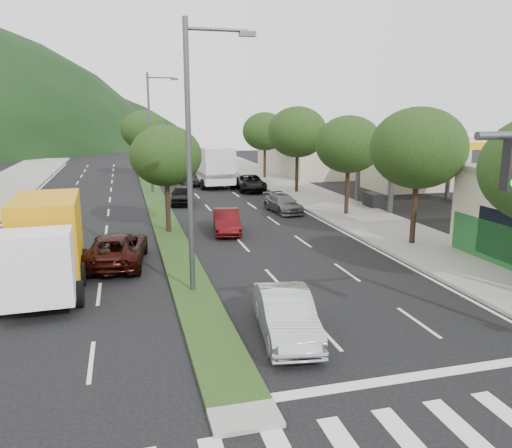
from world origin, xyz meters
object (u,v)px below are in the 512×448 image
object	(u,v)px
box_truck	(46,246)
car_queue_a	(182,195)
tree_r_b	(418,148)
streetlight_mid	(152,127)
tree_r_e	(265,131)
suv_maroon	(117,249)
tree_r_c	(349,144)
car_queue_e	(189,178)
motorhome	(209,163)
tree_r_d	(297,132)
tree_med_near	(166,156)
streetlight_near	(194,146)
car_queue_c	(227,221)
tree_med_far	(144,130)
car_queue_b	(283,203)
sedan_silver	(286,315)
car_queue_d	(251,183)

from	to	relation	value
box_truck	car_queue_a	bearing A→B (deg)	-114.98
tree_r_b	streetlight_mid	size ratio (longest dim) A/B	0.69
tree_r_e	tree_r_b	bearing A→B (deg)	-90.00
tree_r_e	suv_maroon	world-z (taller)	tree_r_e
tree_r_c	box_truck	world-z (taller)	tree_r_c
car_queue_e	motorhome	world-z (taller)	motorhome
tree_r_c	car_queue_e	size ratio (longest dim) A/B	1.70
tree_r_d	tree_med_near	size ratio (longest dim) A/B	1.19
streetlight_near	motorhome	size ratio (longest dim) A/B	1.01
tree_r_e	motorhome	size ratio (longest dim) A/B	0.68
car_queue_c	car_queue_e	xyz separation A→B (m)	(0.50, 20.00, -0.02)
suv_maroon	car_queue_c	world-z (taller)	suv_maroon
car_queue_c	motorhome	size ratio (longest dim) A/B	0.41
tree_r_c	motorhome	bearing A→B (deg)	109.65
tree_r_e	tree_med_far	distance (m)	12.65
tree_r_e	car_queue_b	xyz separation A→B (m)	(-3.71, -17.70, -4.29)
sedan_silver	streetlight_near	bearing A→B (deg)	121.32
tree_r_c	suv_maroon	distance (m)	17.08
tree_r_b	car_queue_a	bearing A→B (deg)	123.50
car_queue_a	car_queue_b	world-z (taller)	car_queue_a
car_queue_a	car_queue_c	size ratio (longest dim) A/B	1.00
sedan_silver	car_queue_d	xyz separation A→B (m)	(6.28, 28.94, -0.02)
tree_r_e	car_queue_c	size ratio (longest dim) A/B	1.64
car_queue_a	car_queue_e	xyz separation A→B (m)	(1.88, 10.00, -0.05)
car_queue_b	streetlight_near	bearing A→B (deg)	-124.71
tree_r_b	box_truck	xyz separation A→B (m)	(-17.42, -1.81, -3.40)
motorhome	car_queue_a	bearing A→B (deg)	-113.04
suv_maroon	tree_med_near	bearing A→B (deg)	-110.00
tree_r_c	tree_r_e	size ratio (longest dim) A/B	0.97
car_queue_d	car_queue_a	bearing A→B (deg)	-137.45
tree_r_b	tree_med_far	bearing A→B (deg)	110.56
tree_r_d	car_queue_b	world-z (taller)	tree_r_d
car_queue_b	car_queue_c	distance (m)	7.10
tree_med_near	car_queue_e	xyz separation A→B (m)	(3.75, 19.30, -3.78)
sedan_silver	motorhome	size ratio (longest dim) A/B	0.44
tree_med_near	tree_med_far	bearing A→B (deg)	90.00
tree_r_e	car_queue_e	size ratio (longest dim) A/B	1.76
tree_r_d	streetlight_near	world-z (taller)	streetlight_near
streetlight_mid	car_queue_a	distance (m)	7.69
sedan_silver	motorhome	bearing A→B (deg)	91.81
car_queue_a	car_queue_c	world-z (taller)	car_queue_a
tree_r_d	tree_med_near	distance (m)	16.99
tree_r_c	tree_r_d	xyz separation A→B (m)	(0.00, 10.00, 0.43)
tree_r_d	car_queue_a	distance (m)	11.40
sedan_silver	tree_r_c	bearing A→B (deg)	67.26
tree_r_d	car_queue_e	bearing A→B (deg)	138.50
tree_med_near	streetlight_near	world-z (taller)	streetlight_near
tree_med_near	car_queue_d	bearing A→B (deg)	59.21
streetlight_near	suv_maroon	distance (m)	7.28
tree_r_d	car_queue_c	bearing A→B (deg)	-124.56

